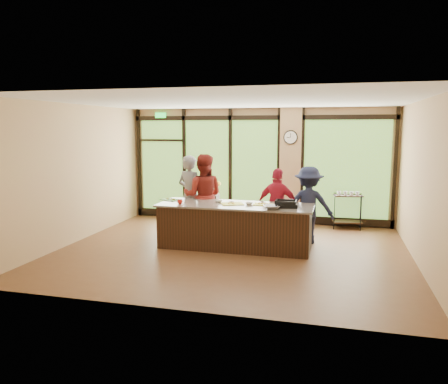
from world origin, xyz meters
The scene contains 25 objects.
floor centered at (0.00, 0.00, 0.00)m, with size 7.00×7.00×0.00m, color brown.
ceiling centered at (0.00, 0.00, 3.00)m, with size 7.00×7.00×0.00m, color silver.
back_wall centered at (0.00, 3.00, 1.50)m, with size 7.00×7.00×0.00m, color tan.
left_wall centered at (-3.50, 0.00, 1.50)m, with size 6.00×6.00×0.00m, color tan.
right_wall centered at (3.50, 0.00, 1.50)m, with size 6.00×6.00×0.00m, color tan.
window_wall centered at (0.16, 2.95, 1.39)m, with size 6.90×0.12×3.00m.
island_base centered at (0.00, 0.30, 0.44)m, with size 3.10×1.00×0.88m, color black.
countertop centered at (0.00, 0.30, 0.90)m, with size 3.20×1.10×0.04m, color slate.
wall_clock centered at (0.85, 2.87, 2.25)m, with size 0.36×0.04×0.36m.
cook_left centered at (-1.27, 1.17, 0.93)m, with size 0.68×0.45×1.87m, color gray.
cook_midleft centered at (-0.92, 1.03, 0.95)m, with size 0.93×0.72×1.90m, color maroon.
cook_midright centered at (0.79, 1.00, 0.81)m, with size 0.95×0.40×1.62m, color #A41930.
cook_right centered at (1.45, 1.07, 0.84)m, with size 1.08×0.62×1.67m, color #181C36.
roasting_pan centered at (1.06, 0.21, 0.96)m, with size 0.41×0.32×0.07m, color black.
mixing_bowl centered at (0.81, -0.06, 0.96)m, with size 0.33×0.33×0.08m, color silver.
cutting_board_left centered at (-1.50, 0.49, 0.93)m, with size 0.40×0.30×0.01m, color #437E2E.
cutting_board_center centered at (-0.06, 0.31, 0.93)m, with size 0.44×0.33×0.01m, color yellow.
cutting_board_right centered at (0.57, 0.39, 0.93)m, with size 0.40×0.30×0.01m, color yellow.
prep_bowl_near centered at (-0.39, 0.43, 0.94)m, with size 0.15×0.15×0.05m, color silver.
prep_bowl_mid centered at (0.29, 0.33, 0.94)m, with size 0.15×0.15×0.05m, color silver.
prep_bowl_far centered at (-0.12, 0.46, 0.93)m, with size 0.11×0.11×0.03m, color silver.
red_ramekin centered at (-1.12, 0.05, 0.97)m, with size 0.12×0.12×0.09m, color red.
flower_stand centered at (-1.12, 2.32, 0.39)m, with size 0.39×0.39×0.78m, color black.
flower_vase centered at (-1.12, 2.32, 0.91)m, with size 0.25×0.25×0.26m, color brown.
bar_cart centered at (2.31, 2.70, 0.56)m, with size 0.74×0.51×0.94m.
Camera 1 is at (2.00, -8.38, 2.49)m, focal length 35.00 mm.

